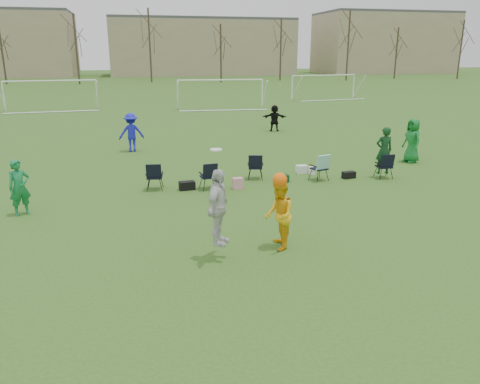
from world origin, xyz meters
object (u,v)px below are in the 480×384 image
object	(u,v)px
fielder_green_far	(412,140)
center_contest	(252,211)
fielder_blue	(131,132)
goal_left	(51,87)
goal_mid	(221,86)
fielder_black	(274,118)
fielder_green_near	(19,187)
goal_right	(324,80)

from	to	relation	value
fielder_green_far	center_contest	size ratio (longest dim) A/B	0.74
fielder_blue	goal_left	distance (m)	20.16
center_contest	goal_mid	world-z (taller)	center_contest
fielder_black	fielder_green_far	bearing A→B (deg)	125.78
fielder_blue	fielder_green_far	bearing A→B (deg)	151.24
center_contest	fielder_green_near	bearing A→B (deg)	144.63
fielder_black	goal_right	distance (m)	21.86
fielder_green_far	goal_mid	distance (m)	22.71
fielder_green_far	center_contest	bearing A→B (deg)	-56.16
fielder_green_far	fielder_black	xyz separation A→B (m)	(-3.36, 9.48, -0.16)
fielder_green_near	goal_left	distance (m)	28.12
fielder_green_far	fielder_green_near	bearing A→B (deg)	-83.13
fielder_black	center_contest	world-z (taller)	center_contest
fielder_blue	fielder_black	size ratio (longest dim) A/B	1.16
goal_left	goal_right	size ratio (longest dim) A/B	1.01
fielder_blue	center_contest	world-z (taller)	center_contest
fielder_black	goal_left	xyz separation A→B (m)	(-14.91, 14.80, 1.12)
goal_mid	fielder_green_near	bearing A→B (deg)	-108.88
goal_mid	goal_left	bearing A→B (deg)	175.87
fielder_blue	goal_mid	world-z (taller)	goal_mid
fielder_green_far	fielder_black	size ratio (longest dim) A/B	1.20
fielder_green_near	fielder_black	world-z (taller)	fielder_green_near
fielder_blue	fielder_green_far	size ratio (longest dim) A/B	0.97
fielder_green_near	goal_mid	distance (m)	28.17
fielder_green_far	goal_left	size ratio (longest dim) A/B	0.26
fielder_blue	goal_mid	size ratio (longest dim) A/B	0.25
goal_mid	fielder_black	bearing A→B (deg)	-81.92
fielder_green_far	goal_right	size ratio (longest dim) A/B	0.26
goal_left	goal_mid	world-z (taller)	same
fielder_black	center_contest	xyz separation A→B (m)	(-5.89, -17.37, 0.27)
goal_right	fielder_green_near	bearing A→B (deg)	-133.70
fielder_blue	fielder_black	world-z (taller)	fielder_blue
fielder_black	goal_right	bearing A→B (deg)	-104.29
fielder_black	center_contest	distance (m)	18.35
fielder_blue	goal_mid	bearing A→B (deg)	-119.48
goal_mid	goal_right	bearing A→B (deg)	30.57
goal_left	center_contest	bearing A→B (deg)	-79.33
fielder_green_near	fielder_blue	world-z (taller)	fielder_blue
fielder_black	goal_mid	size ratio (longest dim) A/B	0.22
fielder_green_near	goal_mid	xyz separation A→B (m)	(10.95, 25.94, 1.08)
goal_mid	fielder_green_far	bearing A→B (deg)	-75.13
goal_left	fielder_green_far	bearing A→B (deg)	-58.03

